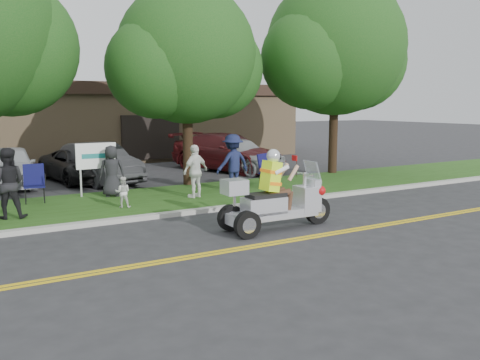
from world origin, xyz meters
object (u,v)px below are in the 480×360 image
spectator_adult_right (195,171)px  parked_car_left (98,163)px  trike_scooter (274,202)px  parked_car_right (228,152)px  parked_car_far_right (237,154)px  lawn_chair_a (34,181)px  lawn_chair_b (266,168)px  parked_car_mid (81,165)px  parked_car_far_left (9,166)px  spectator_adult_mid (8,183)px

spectator_adult_right → parked_car_left: spectator_adult_right is taller
trike_scooter → spectator_adult_right: 4.24m
spectator_adult_right → parked_car_right: 7.21m
parked_car_right → parked_car_far_right: 0.71m
lawn_chair_a → parked_car_right: 9.57m
lawn_chair_b → trike_scooter: bearing=-146.1°
parked_car_mid → parked_car_right: (6.42, -0.02, 0.20)m
parked_car_far_left → parked_car_mid: bearing=5.7°
spectator_adult_mid → parked_car_mid: (3.17, 6.03, -0.38)m
lawn_chair_b → parked_car_left: (-4.57, 4.56, -0.00)m
trike_scooter → lawn_chair_a: size_ratio=2.66×
lawn_chair_b → parked_car_right: 5.38m
trike_scooter → parked_car_right: 10.89m
parked_car_far_right → parked_car_mid: bearing=155.4°
parked_car_mid → spectator_adult_mid: bearing=-125.7°
trike_scooter → parked_car_far_left: 11.08m
lawn_chair_a → parked_car_left: bearing=58.6°
parked_car_right → parked_car_mid: bearing=159.8°
lawn_chair_a → parked_car_far_left: parked_car_far_left is taller
parked_car_far_left → parked_car_mid: size_ratio=0.97×
parked_car_far_left → spectator_adult_mid: bearing=-90.1°
parked_car_left → parked_car_mid: size_ratio=1.02×
lawn_chair_a → spectator_adult_mid: 2.21m
trike_scooter → spectator_adult_right: trike_scooter is taller
spectator_adult_right → parked_car_right: size_ratio=0.29×
parked_car_right → spectator_adult_mid: bearing=-167.9°
trike_scooter → parked_car_left: 9.51m
trike_scooter → parked_car_left: trike_scooter is taller
trike_scooter → lawn_chair_a: bearing=127.9°
spectator_adult_right → parked_car_right: bearing=-145.8°
spectator_adult_right → parked_car_far_right: bearing=-149.9°
lawn_chair_b → parked_car_far_left: parked_car_far_left is taller
lawn_chair_b → lawn_chair_a: bearing=146.0°
parked_car_far_right → parked_car_far_left: bearing=157.0°
lawn_chair_a → parked_car_far_right: 9.37m
trike_scooter → lawn_chair_b: trike_scooter is taller
trike_scooter → lawn_chair_a: trike_scooter is taller
spectator_adult_mid → parked_car_far_left: spectator_adult_mid is taller
spectator_adult_mid → parked_car_left: size_ratio=0.39×
lawn_chair_b → parked_car_right: parked_car_right is taller
lawn_chair_b → parked_car_right: size_ratio=0.20×
spectator_adult_mid → spectator_adult_right: (5.28, 0.24, -0.08)m
parked_car_far_right → parked_car_left: bearing=161.2°
spectator_adult_right → spectator_adult_mid: bearing=-16.4°
lawn_chair_b → spectator_adult_mid: (-8.24, -0.80, 0.24)m
parked_car_mid → parked_car_far_right: bearing=-14.3°
lawn_chair_a → spectator_adult_mid: size_ratio=0.62×
parked_car_far_left → parked_car_right: 8.93m
lawn_chair_a → parked_car_left: (2.76, 3.36, 0.02)m
spectator_adult_mid → spectator_adult_right: size_ratio=1.09×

